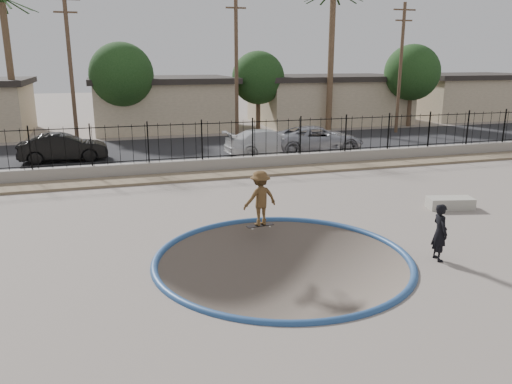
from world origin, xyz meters
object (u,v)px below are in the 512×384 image
object	(u,v)px
videographer	(440,232)
concrete_ledge	(450,203)
skater	(260,201)
skateboard	(260,226)
car_b	(63,148)
car_d	(318,139)
car_c	(268,142)

from	to	relation	value
videographer	concrete_ledge	xyz separation A→B (m)	(3.43, 3.96, -0.58)
skater	skateboard	world-z (taller)	skater
skater	car_b	bearing A→B (deg)	-75.11
skateboard	concrete_ledge	xyz separation A→B (m)	(7.22, 0.03, 0.14)
skateboard	videographer	world-z (taller)	videographer
concrete_ledge	car_d	xyz separation A→B (m)	(-0.08, 11.74, 0.57)
skateboard	car_b	size ratio (longest dim) A/B	0.21
skateboard	car_c	size ratio (longest dim) A/B	0.19
skater	skateboard	xyz separation A→B (m)	(0.00, 0.00, -0.82)
skateboard	videographer	distance (m)	5.51
skater	car_c	distance (m)	12.40
skater	car_c	bearing A→B (deg)	-121.65
videographer	car_d	size ratio (longest dim) A/B	0.30
car_c	car_d	xyz separation A→B (m)	(3.05, 0.07, 0.03)
skater	car_d	distance (m)	13.77
skater	car_d	bearing A→B (deg)	-133.60
skater	videographer	size ratio (longest dim) A/B	1.13
concrete_ledge	car_d	distance (m)	11.76
skater	car_c	xyz separation A→B (m)	(4.10, 11.70, -0.14)
car_b	car_c	size ratio (longest dim) A/B	0.90
concrete_ledge	car_b	xyz separation A→B (m)	(-13.93, 13.00, 0.56)
concrete_ledge	car_d	bearing A→B (deg)	90.38
skater	car_c	world-z (taller)	skater
skateboard	car_b	bearing A→B (deg)	110.67
videographer	car_d	distance (m)	16.05
concrete_ledge	car_c	world-z (taller)	car_c
skater	concrete_ledge	distance (m)	7.25
car_b	car_c	world-z (taller)	car_b
concrete_ledge	car_c	bearing A→B (deg)	104.99
skateboard	car_c	world-z (taller)	car_c
skateboard	car_d	size ratio (longest dim) A/B	0.17
car_b	car_c	xyz separation A→B (m)	(10.80, -1.33, -0.02)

